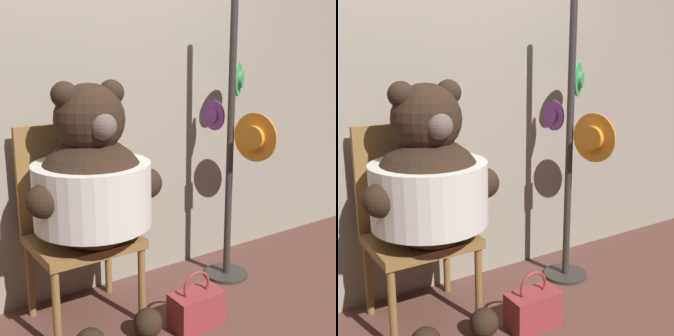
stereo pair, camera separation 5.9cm
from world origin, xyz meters
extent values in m
plane|color=brown|center=(0.00, 0.00, 0.00)|extent=(14.00, 14.00, 0.00)
cube|color=gray|center=(0.00, 0.59, 1.25)|extent=(8.00, 0.10, 2.50)
cylinder|color=olive|center=(-0.42, 0.04, 0.22)|extent=(0.04, 0.04, 0.43)
cylinder|color=olive|center=(0.05, 0.04, 0.22)|extent=(0.04, 0.04, 0.43)
cylinder|color=olive|center=(-0.42, 0.44, 0.22)|extent=(0.04, 0.04, 0.43)
cylinder|color=olive|center=(0.05, 0.44, 0.22)|extent=(0.04, 0.04, 0.43)
cube|color=olive|center=(-0.18, 0.24, 0.46)|extent=(0.53, 0.46, 0.05)
cube|color=olive|center=(-0.18, 0.45, 0.77)|extent=(0.53, 0.04, 0.58)
sphere|color=black|center=(-0.15, 0.17, 0.73)|extent=(0.59, 0.59, 0.59)
cylinder|color=silver|center=(-0.15, 0.17, 0.73)|extent=(0.60, 0.60, 0.32)
sphere|color=black|center=(-0.15, 0.17, 1.11)|extent=(0.35, 0.35, 0.35)
sphere|color=black|center=(-0.27, 0.17, 1.23)|extent=(0.13, 0.13, 0.13)
sphere|color=black|center=(-0.03, 0.17, 1.23)|extent=(0.13, 0.13, 0.13)
sphere|color=brown|center=(-0.15, 0.02, 1.09)|extent=(0.13, 0.13, 0.13)
sphere|color=black|center=(-0.43, 0.10, 0.76)|extent=(0.16, 0.16, 0.16)
sphere|color=black|center=(0.13, 0.10, 0.76)|extent=(0.16, 0.16, 0.16)
sphere|color=black|center=(0.01, -0.09, 0.08)|extent=(0.15, 0.15, 0.15)
cylinder|color=#332D28|center=(0.80, 0.21, 0.01)|extent=(0.28, 0.28, 0.02)
cylinder|color=#332D28|center=(0.80, 0.21, 0.89)|extent=(0.04, 0.04, 1.77)
cylinder|color=#7A388E|center=(0.79, 0.37, 1.04)|extent=(0.01, 0.19, 0.19)
cylinder|color=#7A388E|center=(0.79, 0.37, 1.04)|extent=(0.04, 0.09, 0.09)
cylinder|color=#3D9351|center=(0.95, 0.33, 1.26)|extent=(0.18, 0.14, 0.21)
cylinder|color=#3D9351|center=(0.95, 0.33, 1.26)|extent=(0.12, 0.11, 0.10)
cylinder|color=#D16693|center=(0.97, 0.17, 0.92)|extent=(0.26, 0.07, 0.27)
cylinder|color=#D16693|center=(0.97, 0.17, 0.92)|extent=(0.14, 0.09, 0.13)
cylinder|color=orange|center=(0.84, 0.04, 0.94)|extent=(0.08, 0.28, 0.29)
cylinder|color=orange|center=(0.84, 0.04, 0.94)|extent=(0.10, 0.15, 0.14)
cube|color=maroon|center=(0.27, -0.16, 0.10)|extent=(0.28, 0.16, 0.19)
torus|color=maroon|center=(0.27, -0.16, 0.23)|extent=(0.17, 0.02, 0.17)
camera|label=1|loc=(-1.10, -1.92, 1.42)|focal=50.00mm
camera|label=2|loc=(-1.05, -1.96, 1.42)|focal=50.00mm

